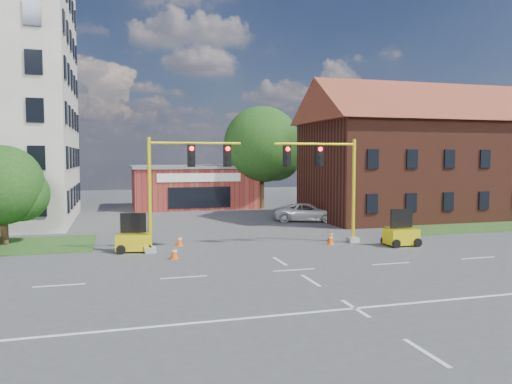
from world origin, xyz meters
TOP-DOWN VIEW (x-y plane):
  - ground at (0.00, 0.00)m, footprint 120.00×120.00m
  - grass_verge_ne at (18.00, 9.00)m, footprint 14.00×4.00m
  - lane_markings at (0.00, -3.00)m, footprint 60.00×36.00m
  - brick_shop at (0.00, 29.98)m, footprint 12.40×8.40m
  - townhouse_row at (18.00, 16.00)m, footprint 21.00×11.00m
  - tree_large at (6.89, 27.08)m, footprint 8.03×7.65m
  - tree_nw_front at (-13.77, 10.58)m, footprint 4.83×4.60m
  - signal_mast_west at (-4.36, 6.00)m, footprint 5.30×0.60m
  - signal_mast_east at (4.36, 6.00)m, footprint 5.30×0.60m
  - trailer_west at (-6.86, 6.59)m, footprint 1.96×1.50m
  - trailer_east at (8.17, 4.21)m, footprint 1.79×1.20m
  - cone_a at (-4.96, 3.93)m, footprint 0.40×0.40m
  - cone_b at (-4.24, 7.60)m, footprint 0.40×0.40m
  - cone_c at (4.94, 6.88)m, footprint 0.40×0.40m
  - cone_d at (4.38, 5.66)m, footprint 0.40×0.40m
  - pickup_white at (7.05, 15.94)m, footprint 5.77×4.13m

SIDE VIEW (x-z plane):
  - ground at x=0.00m, z-range 0.00..0.00m
  - lane_markings at x=0.00m, z-range 0.00..0.01m
  - grass_verge_ne at x=18.00m, z-range 0.00..0.08m
  - cone_a at x=-4.96m, z-range -0.01..0.69m
  - cone_b at x=-4.24m, z-range -0.01..0.69m
  - cone_c at x=4.94m, z-range -0.01..0.69m
  - cone_d at x=4.38m, z-range -0.01..0.69m
  - trailer_west at x=-6.86m, z-range -0.38..1.64m
  - trailer_east at x=8.17m, z-range -0.38..1.65m
  - pickup_white at x=7.05m, z-range 0.00..1.46m
  - brick_shop at x=0.00m, z-range 0.01..4.31m
  - tree_nw_front at x=-13.77m, z-range 0.47..6.30m
  - signal_mast_west at x=-4.36m, z-range 0.82..7.02m
  - signal_mast_east at x=4.36m, z-range 0.82..7.02m
  - townhouse_row at x=18.00m, z-range 0.18..11.68m
  - tree_large at x=6.89m, z-range 1.03..11.26m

